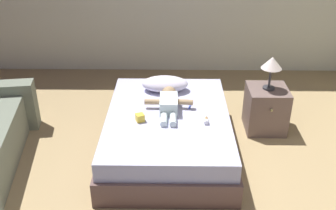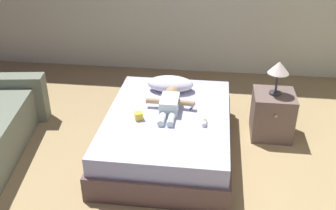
% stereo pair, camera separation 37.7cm
% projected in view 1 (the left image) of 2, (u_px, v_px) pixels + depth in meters
% --- Properties ---
extents(ground_plane, '(8.00, 8.00, 0.00)m').
position_uv_depth(ground_plane, '(172.00, 208.00, 3.27)').
color(ground_plane, '#A2885C').
extents(bed, '(1.25, 1.74, 0.42)m').
position_uv_depth(bed, '(168.00, 132.00, 3.92)').
color(bed, brown).
rests_on(bed, ground_plane).
extents(pillow, '(0.50, 0.29, 0.16)m').
position_uv_depth(pillow, '(165.00, 84.00, 4.25)').
color(pillow, silver).
rests_on(pillow, bed).
extents(baby, '(0.49, 0.62, 0.16)m').
position_uv_depth(baby, '(169.00, 103.00, 3.89)').
color(baby, silver).
rests_on(baby, bed).
extents(toothbrush, '(0.05, 0.16, 0.02)m').
position_uv_depth(toothbrush, '(191.00, 105.00, 3.97)').
color(toothbrush, blue).
rests_on(toothbrush, bed).
extents(nightstand, '(0.43, 0.46, 0.49)m').
position_uv_depth(nightstand, '(266.00, 109.00, 4.27)').
color(nightstand, '#6C5751').
rests_on(nightstand, ground_plane).
extents(lamp, '(0.22, 0.22, 0.36)m').
position_uv_depth(lamp, '(272.00, 64.00, 4.02)').
color(lamp, '#333338').
rests_on(lamp, nightstand).
extents(toy_block, '(0.10, 0.10, 0.07)m').
position_uv_depth(toy_block, '(140.00, 118.00, 3.68)').
color(toy_block, yellow).
rests_on(toy_block, bed).
extents(baby_bottle, '(0.05, 0.11, 0.07)m').
position_uv_depth(baby_bottle, '(206.00, 120.00, 3.67)').
color(baby_bottle, white).
rests_on(baby_bottle, bed).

